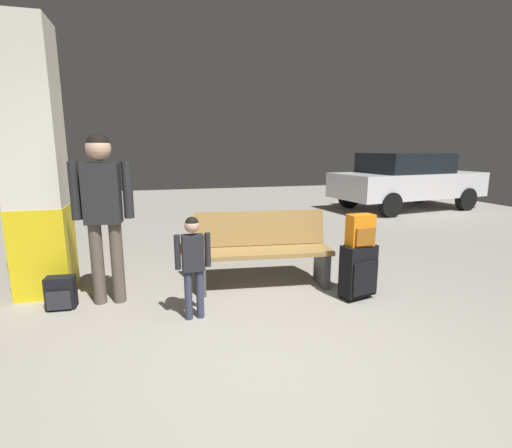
{
  "coord_description": "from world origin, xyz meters",
  "views": [
    {
      "loc": [
        -0.81,
        -2.44,
        1.63
      ],
      "look_at": [
        0.22,
        1.3,
        0.85
      ],
      "focal_mm": 26.35,
      "sensor_mm": 36.0,
      "label": 1
    }
  ],
  "objects_px": {
    "backpack_bright": "(361,231)",
    "parked_car_side": "(407,180)",
    "bench": "(262,250)",
    "child": "(193,257)",
    "adult": "(103,201)",
    "suitcase": "(359,271)",
    "structural_pillar": "(35,165)",
    "backpack_dark_floor": "(61,293)"
  },
  "relations": [
    {
      "from": "child",
      "to": "backpack_dark_floor",
      "type": "distance_m",
      "value": 1.5
    },
    {
      "from": "suitcase",
      "to": "backpack_dark_floor",
      "type": "bearing_deg",
      "value": 169.41
    },
    {
      "from": "adult",
      "to": "backpack_dark_floor",
      "type": "bearing_deg",
      "value": -175.18
    },
    {
      "from": "backpack_bright",
      "to": "bench",
      "type": "bearing_deg",
      "value": 143.38
    },
    {
      "from": "backpack_bright",
      "to": "parked_car_side",
      "type": "bearing_deg",
      "value": 49.33
    },
    {
      "from": "structural_pillar",
      "to": "bench",
      "type": "bearing_deg",
      "value": -10.54
    },
    {
      "from": "structural_pillar",
      "to": "adult",
      "type": "xyz_separation_m",
      "value": [
        0.72,
        -0.5,
        -0.36
      ]
    },
    {
      "from": "child",
      "to": "adult",
      "type": "relative_size",
      "value": 0.57
    },
    {
      "from": "suitcase",
      "to": "bench",
      "type": "bearing_deg",
      "value": 143.43
    },
    {
      "from": "structural_pillar",
      "to": "child",
      "type": "relative_size",
      "value": 2.91
    },
    {
      "from": "child",
      "to": "structural_pillar",
      "type": "bearing_deg",
      "value": 143.81
    },
    {
      "from": "child",
      "to": "backpack_bright",
      "type": "bearing_deg",
      "value": 0.45
    },
    {
      "from": "structural_pillar",
      "to": "parked_car_side",
      "type": "distance_m",
      "value": 8.89
    },
    {
      "from": "backpack_bright",
      "to": "suitcase",
      "type": "bearing_deg",
      "value": 33.54
    },
    {
      "from": "bench",
      "to": "structural_pillar",
      "type": "bearing_deg",
      "value": 169.46
    },
    {
      "from": "bench",
      "to": "adult",
      "type": "xyz_separation_m",
      "value": [
        -1.73,
        -0.05,
        0.66
      ]
    },
    {
      "from": "structural_pillar",
      "to": "backpack_dark_floor",
      "type": "bearing_deg",
      "value": -65.36
    },
    {
      "from": "structural_pillar",
      "to": "parked_car_side",
      "type": "height_order",
      "value": "structural_pillar"
    },
    {
      "from": "bench",
      "to": "child",
      "type": "distance_m",
      "value": 1.14
    },
    {
      "from": "structural_pillar",
      "to": "adult",
      "type": "height_order",
      "value": "structural_pillar"
    },
    {
      "from": "bench",
      "to": "backpack_dark_floor",
      "type": "distance_m",
      "value": 2.21
    },
    {
      "from": "parked_car_side",
      "to": "backpack_dark_floor",
      "type": "bearing_deg",
      "value": -148.46
    },
    {
      "from": "suitcase",
      "to": "child",
      "type": "xyz_separation_m",
      "value": [
        -1.79,
        -0.01,
        0.3
      ]
    },
    {
      "from": "child",
      "to": "adult",
      "type": "height_order",
      "value": "adult"
    },
    {
      "from": "backpack_bright",
      "to": "parked_car_side",
      "type": "xyz_separation_m",
      "value": [
        4.5,
        5.24,
        0.03
      ]
    },
    {
      "from": "bench",
      "to": "parked_car_side",
      "type": "xyz_separation_m",
      "value": [
        5.4,
        4.57,
        0.36
      ]
    },
    {
      "from": "bench",
      "to": "suitcase",
      "type": "xyz_separation_m",
      "value": [
        0.9,
        -0.67,
        -0.12
      ]
    },
    {
      "from": "backpack_bright",
      "to": "adult",
      "type": "distance_m",
      "value": 2.72
    },
    {
      "from": "bench",
      "to": "suitcase",
      "type": "distance_m",
      "value": 1.13
    },
    {
      "from": "bench",
      "to": "backpack_bright",
      "type": "xyz_separation_m",
      "value": [
        0.9,
        -0.67,
        0.33
      ]
    },
    {
      "from": "suitcase",
      "to": "adult",
      "type": "distance_m",
      "value": 2.81
    },
    {
      "from": "backpack_dark_floor",
      "to": "structural_pillar",
      "type": "bearing_deg",
      "value": 114.64
    },
    {
      "from": "bench",
      "to": "backpack_bright",
      "type": "bearing_deg",
      "value": -36.62
    },
    {
      "from": "bench",
      "to": "backpack_dark_floor",
      "type": "xyz_separation_m",
      "value": [
        -2.19,
        -0.09,
        -0.28
      ]
    },
    {
      "from": "child",
      "to": "parked_car_side",
      "type": "xyz_separation_m",
      "value": [
        6.29,
        5.26,
        0.18
      ]
    },
    {
      "from": "bench",
      "to": "child",
      "type": "height_order",
      "value": "child"
    },
    {
      "from": "child",
      "to": "backpack_dark_floor",
      "type": "relative_size",
      "value": 2.97
    },
    {
      "from": "child",
      "to": "parked_car_side",
      "type": "height_order",
      "value": "parked_car_side"
    },
    {
      "from": "parked_car_side",
      "to": "bench",
      "type": "bearing_deg",
      "value": -139.75
    },
    {
      "from": "structural_pillar",
      "to": "child",
      "type": "bearing_deg",
      "value": -36.19
    },
    {
      "from": "structural_pillar",
      "to": "bench",
      "type": "height_order",
      "value": "structural_pillar"
    },
    {
      "from": "bench",
      "to": "backpack_bright",
      "type": "height_order",
      "value": "backpack_bright"
    }
  ]
}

